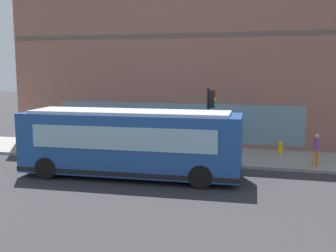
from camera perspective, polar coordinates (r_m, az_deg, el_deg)
The scene contains 10 objects.
ground at distance 18.75m, azimuth -4.20°, elevation -7.15°, with size 120.00×120.00×0.00m, color #2D2D30.
sidewalk_curb at distance 23.30m, azimuth -0.38°, elevation -3.91°, with size 4.60×40.00×0.15m, color gray.
building_corner at distance 29.03m, azimuth 2.84°, elevation 10.85°, with size 8.19×22.41×12.65m.
city_bus_nearside at distance 18.37m, azimuth -5.45°, elevation -2.50°, with size 2.90×10.12×3.07m.
traffic_light_near_corner at distance 20.73m, azimuth 6.06°, elevation 2.16°, with size 0.32×0.49×3.79m.
fire_hydrant at distance 23.59m, azimuth 15.68°, elevation -2.98°, with size 0.35×0.35×0.74m.
pedestrian_walking_along_curb at distance 25.16m, azimuth -19.97°, elevation -1.12°, with size 0.32×0.32×1.66m.
pedestrian_by_light_pole at distance 22.99m, azimuth -3.55°, elevation -1.40°, with size 0.32×0.32×1.71m.
pedestrian_near_hydrant at distance 21.04m, azimuth 20.35°, elevation -2.93°, with size 0.32×0.32×1.63m.
newspaper_vending_box at distance 23.11m, azimuth -0.79°, elevation -2.67°, with size 0.44×0.43×0.90m.
Camera 1 is at (-17.15, -5.76, 4.93)m, focal length 42.89 mm.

